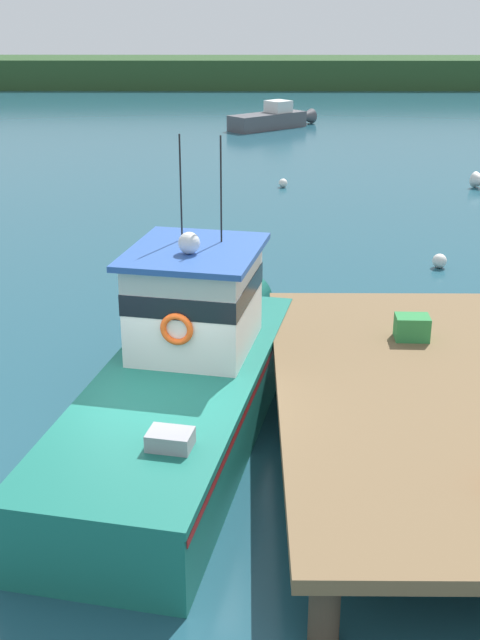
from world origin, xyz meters
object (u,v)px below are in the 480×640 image
(main_fishing_boat, at_px, (187,373))
(crate_single_by_cleat, at_px, (412,327))
(moored_boat_outer_mooring, at_px, (273,119))
(mooring_buoy_inshore, at_px, (440,261))
(mooring_buoy_outer, at_px, (283,183))

(main_fishing_boat, height_order, crate_single_by_cleat, main_fishing_boat)
(moored_boat_outer_mooring, distance_m, mooring_buoy_inshore, 26.95)
(mooring_buoy_inshore, bearing_deg, mooring_buoy_outer, 110.38)
(crate_single_by_cleat, bearing_deg, moored_boat_outer_mooring, 92.39)
(crate_single_by_cleat, height_order, mooring_buoy_inshore, crate_single_by_cleat)
(moored_boat_outer_mooring, relative_size, mooring_buoy_inshore, 13.58)
(main_fishing_boat, distance_m, mooring_buoy_outer, 19.63)
(main_fishing_boat, relative_size, mooring_buoy_inshore, 25.26)
(mooring_buoy_inshore, bearing_deg, main_fishing_boat, -124.97)
(main_fishing_boat, height_order, mooring_buoy_outer, main_fishing_boat)
(crate_single_by_cleat, distance_m, mooring_buoy_outer, 18.51)
(main_fishing_boat, bearing_deg, crate_single_by_cleat, 14.98)
(main_fishing_boat, height_order, moored_boat_outer_mooring, main_fishing_boat)
(main_fishing_boat, xyz_separation_m, mooring_buoy_inshore, (6.32, 9.03, -0.81))
(main_fishing_boat, bearing_deg, moored_boat_outer_mooring, 85.98)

